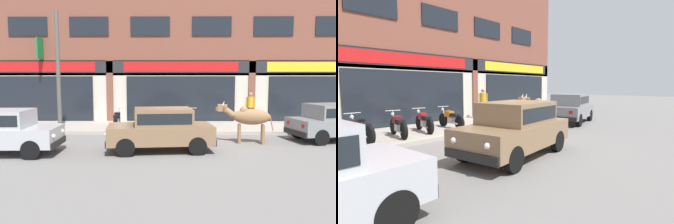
# 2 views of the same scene
# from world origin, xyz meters

# --- Properties ---
(ground_plane) EXTENTS (90.00, 90.00, 0.00)m
(ground_plane) POSITION_xyz_m (0.00, 0.00, 0.00)
(ground_plane) COLOR slate
(sidewalk) EXTENTS (19.00, 3.56, 0.13)m
(sidewalk) POSITION_xyz_m (0.00, 3.98, 0.06)
(sidewalk) COLOR #A8A093
(sidewalk) RESTS_ON ground
(shop_building) EXTENTS (23.00, 1.40, 8.64)m
(shop_building) POSITION_xyz_m (-0.00, 6.01, 4.10)
(shop_building) COLOR brown
(shop_building) RESTS_ON ground
(cow) EXTENTS (2.14, 0.76, 1.61)m
(cow) POSITION_xyz_m (2.41, 0.31, 1.01)
(cow) COLOR #936B47
(cow) RESTS_ON ground
(car_1) EXTENTS (3.81, 2.26, 1.46)m
(car_1) POSITION_xyz_m (5.94, 0.87, 0.81)
(car_1) COLOR black
(car_1) RESTS_ON ground
(car_2) EXTENTS (3.73, 1.96, 1.46)m
(car_2) POSITION_xyz_m (-0.86, -1.01, 0.81)
(car_2) COLOR black
(car_2) RESTS_ON ground
(motorcycle_0) EXTENTS (0.52, 1.81, 0.88)m
(motorcycle_0) POSITION_xyz_m (-3.10, 3.47, 0.51)
(motorcycle_0) COLOR black
(motorcycle_0) RESTS_ON sidewalk
(motorcycle_1) EXTENTS (0.63, 1.80, 0.88)m
(motorcycle_1) POSITION_xyz_m (-1.93, 3.36, 0.51)
(motorcycle_1) COLOR black
(motorcycle_1) RESTS_ON sidewalk
(motorcycle_2) EXTENTS (0.67, 1.79, 0.88)m
(motorcycle_2) POSITION_xyz_m (-0.81, 3.54, 0.51)
(motorcycle_2) COLOR black
(motorcycle_2) RESTS_ON sidewalk
(motorcycle_3) EXTENTS (0.52, 1.81, 0.88)m
(motorcycle_3) POSITION_xyz_m (0.43, 3.50, 0.51)
(motorcycle_3) COLOR black
(motorcycle_3) RESTS_ON sidewalk
(pedestrian) EXTENTS (0.45, 0.32, 1.60)m
(pedestrian) POSITION_xyz_m (3.56, 4.80, 1.11)
(pedestrian) COLOR #2D2D33
(pedestrian) RESTS_ON sidewalk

